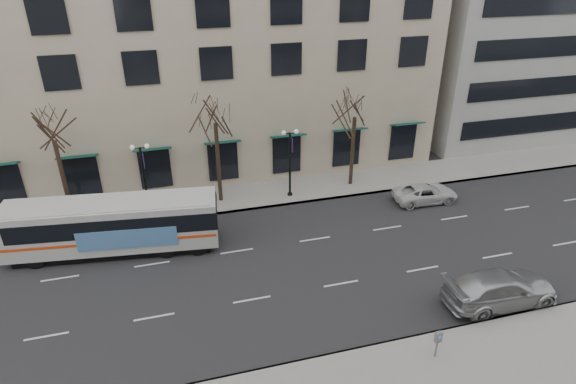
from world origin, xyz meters
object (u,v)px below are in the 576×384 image
object	(u,v)px
lamp_post_right	(290,160)
pay_station	(438,339)
tree_far_right	(356,104)
white_pickup	(425,193)
lamp_post_left	(144,176)
tree_far_left	(51,126)
silver_car	(501,289)
city_bus	(114,224)
tree_far_mid	(214,109)

from	to	relation	value
lamp_post_right	pay_station	bearing A→B (deg)	-82.66
tree_far_right	white_pickup	xyz separation A→B (m)	(4.20, -3.83, -5.78)
tree_far_right	lamp_post_right	size ratio (longest dim) A/B	1.55
white_pickup	pay_station	bearing A→B (deg)	154.40
tree_far_right	lamp_post_left	size ratio (longest dim) A/B	1.55
tree_far_left	pay_station	xyz separation A→B (m)	(17.15, -17.23, -5.52)
tree_far_right	lamp_post_left	world-z (taller)	tree_far_right
silver_car	city_bus	bearing A→B (deg)	62.63
pay_station	tree_far_left	bearing A→B (deg)	126.74
tree_far_right	white_pickup	size ratio (longest dim) A/B	1.74
city_bus	pay_station	bearing A→B (deg)	-35.09
lamp_post_right	city_bus	world-z (taller)	lamp_post_right
white_pickup	pay_station	distance (m)	15.15
tree_far_mid	tree_far_right	bearing A→B (deg)	-0.00
lamp_post_left	white_pickup	bearing A→B (deg)	-9.55
tree_far_right	city_bus	size ratio (longest dim) A/B	0.64
silver_car	tree_far_mid	bearing A→B (deg)	40.65
tree_far_mid	pay_station	bearing A→B (deg)	-67.46
silver_car	lamp_post_right	bearing A→B (deg)	28.10
lamp_post_right	pay_station	distance (m)	16.86
tree_far_left	city_bus	xyz separation A→B (m)	(3.08, -4.46, -4.87)
tree_far_left	silver_car	xyz separation A→B (m)	(22.34, -14.68, -5.82)
lamp_post_left	tree_far_left	bearing A→B (deg)	173.17
tree_far_right	white_pickup	bearing A→B (deg)	-42.34
tree_far_left	tree_far_right	size ratio (longest dim) A/B	1.03
tree_far_mid	city_bus	bearing A→B (deg)	-147.20
tree_far_left	tree_far_mid	xyz separation A→B (m)	(10.00, 0.00, 0.21)
silver_car	white_pickup	size ratio (longest dim) A/B	1.31
city_bus	tree_far_right	bearing A→B (deg)	21.91
lamp_post_right	silver_car	world-z (taller)	lamp_post_right
lamp_post_left	city_bus	bearing A→B (deg)	-116.52
city_bus	pay_station	distance (m)	19.01
lamp_post_right	city_bus	xyz separation A→B (m)	(-11.93, -3.86, -1.12)
tree_far_mid	tree_far_right	distance (m)	10.01
lamp_post_left	city_bus	world-z (taller)	lamp_post_left
city_bus	white_pickup	distance (m)	21.16
lamp_post_left	pay_station	xyz separation A→B (m)	(12.14, -16.63, -1.76)
tree_far_right	tree_far_left	bearing A→B (deg)	180.00
silver_car	pay_station	distance (m)	5.79
tree_far_right	lamp_post_right	bearing A→B (deg)	-173.15
lamp_post_left	pay_station	size ratio (longest dim) A/B	3.66
lamp_post_left	white_pickup	size ratio (longest dim) A/B	1.12
tree_far_mid	city_bus	world-z (taller)	tree_far_mid
tree_far_left	lamp_post_right	size ratio (longest dim) A/B	1.60
tree_far_left	tree_far_mid	distance (m)	10.00
lamp_post_left	city_bus	distance (m)	4.45
silver_car	white_pickup	world-z (taller)	silver_car
lamp_post_left	lamp_post_right	size ratio (longest dim) A/B	1.00
tree_far_left	lamp_post_left	size ratio (longest dim) A/B	1.60
tree_far_left	lamp_post_left	world-z (taller)	tree_far_left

